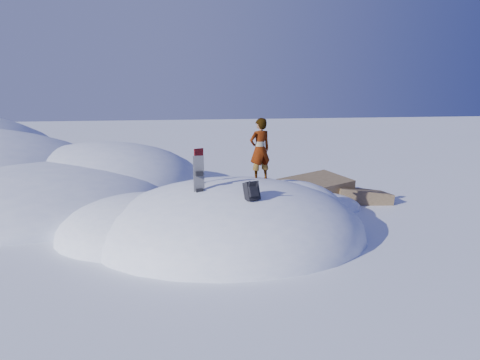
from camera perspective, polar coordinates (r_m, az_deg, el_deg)
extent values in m
plane|color=white|center=(12.11, -0.99, -6.95)|extent=(120.00, 120.00, 0.00)
ellipsoid|color=white|center=(12.11, -0.99, -6.95)|extent=(7.00, 6.00, 3.00)
ellipsoid|color=white|center=(12.42, -11.63, -6.72)|extent=(4.40, 4.00, 2.20)
ellipsoid|color=white|center=(13.32, 5.86, -5.39)|extent=(3.60, 3.20, 2.50)
ellipsoid|color=white|center=(17.04, -25.09, -2.87)|extent=(10.00, 9.00, 2.80)
ellipsoid|color=white|center=(19.15, -16.29, -0.95)|extent=(8.00, 8.00, 3.60)
ellipsoid|color=white|center=(15.98, -24.02, -3.60)|extent=(6.00, 5.00, 1.80)
cube|color=brown|center=(16.29, 8.81, -2.22)|extent=(2.82, 2.41, 1.62)
cube|color=brown|center=(16.65, 14.42, -2.85)|extent=(2.16, 1.80, 1.33)
cube|color=brown|center=(17.62, 9.13, -1.61)|extent=(2.08, 2.01, 1.10)
ellipsoid|color=white|center=(15.26, 8.83, -3.45)|extent=(3.20, 2.40, 1.00)
cube|color=#B20912|center=(11.48, -5.02, 0.28)|extent=(0.25, 0.17, 1.44)
cube|color=black|center=(11.38, -5.00, 1.66)|extent=(0.20, 0.17, 0.12)
cube|color=black|center=(11.45, -4.97, -0.48)|extent=(0.20, 0.17, 0.12)
cube|color=black|center=(10.89, -5.02, -0.60)|extent=(0.26, 0.12, 1.36)
cube|color=black|center=(10.79, -4.99, 0.77)|extent=(0.17, 0.11, 0.11)
cube|color=black|center=(10.86, -4.96, -1.35)|extent=(0.17, 0.11, 0.11)
cube|color=black|center=(10.40, 1.43, -1.38)|extent=(0.38, 0.40, 0.47)
cube|color=black|center=(10.28, 1.62, -1.42)|extent=(0.24, 0.21, 0.25)
cylinder|color=black|center=(10.25, 1.09, -0.91)|extent=(0.03, 0.17, 0.31)
cylinder|color=black|center=(10.30, 2.10, -0.86)|extent=(0.03, 0.17, 0.31)
cube|color=black|center=(10.79, -14.16, -8.85)|extent=(0.84, 0.79, 0.19)
cube|color=black|center=(10.96, -12.50, -8.01)|extent=(0.37, 0.27, 0.13)
imported|color=slate|center=(12.26, 2.45, 3.71)|extent=(0.69, 0.54, 1.65)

